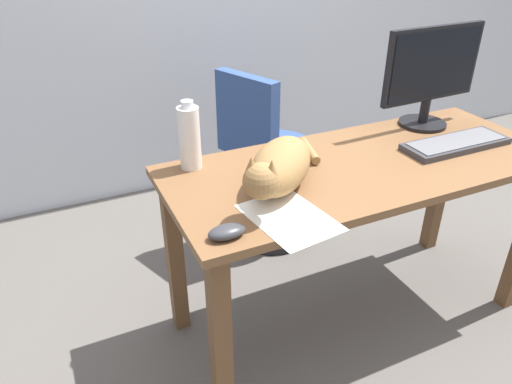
{
  "coord_description": "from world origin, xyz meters",
  "views": [
    {
      "loc": [
        -1.04,
        -1.27,
        1.52
      ],
      "look_at": [
        -0.51,
        -0.13,
        0.8
      ],
      "focal_mm": 33.83,
      "sensor_mm": 36.0,
      "label": 1
    }
  ],
  "objects_px": {
    "cat": "(279,167)",
    "keyboard": "(456,144)",
    "water_bottle": "(189,137)",
    "office_chair": "(266,170)",
    "monitor": "(432,73)",
    "computer_mouse": "(227,232)"
  },
  "relations": [
    {
      "from": "water_bottle",
      "to": "office_chair",
      "type": "bearing_deg",
      "value": 41.86
    },
    {
      "from": "keyboard",
      "to": "water_bottle",
      "type": "distance_m",
      "value": 1.03
    },
    {
      "from": "monitor",
      "to": "keyboard",
      "type": "bearing_deg",
      "value": -100.25
    },
    {
      "from": "monitor",
      "to": "water_bottle",
      "type": "height_order",
      "value": "monitor"
    },
    {
      "from": "office_chair",
      "to": "cat",
      "type": "bearing_deg",
      "value": -113.3
    },
    {
      "from": "office_chair",
      "to": "monitor",
      "type": "bearing_deg",
      "value": -45.83
    },
    {
      "from": "keyboard",
      "to": "computer_mouse",
      "type": "height_order",
      "value": "computer_mouse"
    },
    {
      "from": "office_chair",
      "to": "monitor",
      "type": "height_order",
      "value": "monitor"
    },
    {
      "from": "computer_mouse",
      "to": "monitor",
      "type": "bearing_deg",
      "value": 21.48
    },
    {
      "from": "monitor",
      "to": "cat",
      "type": "height_order",
      "value": "monitor"
    },
    {
      "from": "office_chair",
      "to": "monitor",
      "type": "xyz_separation_m",
      "value": [
        0.5,
        -0.51,
        0.57
      ]
    },
    {
      "from": "office_chair",
      "to": "water_bottle",
      "type": "height_order",
      "value": "water_bottle"
    },
    {
      "from": "monitor",
      "to": "keyboard",
      "type": "distance_m",
      "value": 0.32
    },
    {
      "from": "keyboard",
      "to": "cat",
      "type": "bearing_deg",
      "value": -179.51
    },
    {
      "from": "monitor",
      "to": "water_bottle",
      "type": "relative_size",
      "value": 1.94
    },
    {
      "from": "office_chair",
      "to": "monitor",
      "type": "distance_m",
      "value": 0.92
    },
    {
      "from": "cat",
      "to": "computer_mouse",
      "type": "bearing_deg",
      "value": -144.29
    },
    {
      "from": "cat",
      "to": "keyboard",
      "type": "bearing_deg",
      "value": 0.49
    },
    {
      "from": "keyboard",
      "to": "water_bottle",
      "type": "relative_size",
      "value": 1.78
    },
    {
      "from": "cat",
      "to": "computer_mouse",
      "type": "xyz_separation_m",
      "value": [
        -0.26,
        -0.19,
        -0.06
      ]
    },
    {
      "from": "computer_mouse",
      "to": "water_bottle",
      "type": "height_order",
      "value": "water_bottle"
    },
    {
      "from": "cat",
      "to": "water_bottle",
      "type": "height_order",
      "value": "water_bottle"
    }
  ]
}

